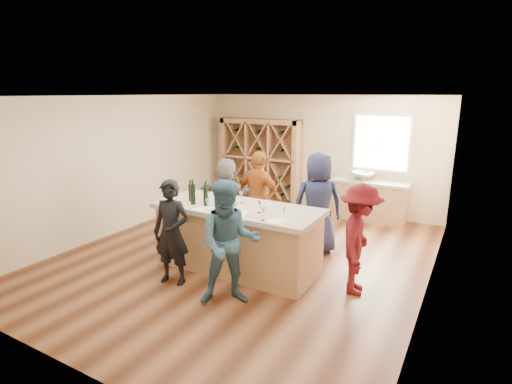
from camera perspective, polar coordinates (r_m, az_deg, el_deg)
The scene contains 35 objects.
floor at distance 7.30m, azimuth -1.48°, elevation -9.42°, with size 6.00×7.00×0.10m, color brown.
ceiling at distance 6.69m, azimuth -1.64°, elevation 13.99°, with size 6.00×7.00×0.10m, color white.
wall_back at distance 10.01m, azimuth 9.01°, elevation 5.53°, with size 6.00×0.10×2.80m, color beige.
wall_front at distance 4.34m, azimuth -26.65°, elevation -7.15°, with size 6.00×0.10×2.80m, color beige.
wall_left at distance 8.79m, azimuth -18.89°, elevation 3.76°, with size 0.10×7.00×2.80m, color beige.
wall_right at distance 5.93m, azimuth 24.62°, elevation -1.48°, with size 0.10×7.00×2.80m, color beige.
window_frame at distance 9.48m, azimuth 17.48°, elevation 6.71°, with size 1.30×0.06×1.30m, color white.
window_pane at distance 9.44m, azimuth 17.44°, elevation 6.69°, with size 1.18×0.01×1.18m, color white.
wine_rack at distance 10.43m, azimuth 0.64°, elevation 4.37°, with size 2.20×0.45×2.20m, color #AF7F53.
back_counter_base at distance 9.48m, azimuth 15.96°, elevation -1.32°, with size 1.60×0.58×0.86m, color #AF7F53.
back_counter_top at distance 9.38m, azimuth 16.15°, elevation 1.39°, with size 1.70×0.62×0.06m, color #BBAE99.
sink at distance 9.40m, azimuth 15.02°, elevation 2.26°, with size 0.54×0.54×0.19m, color silver.
faucet at distance 9.56m, azimuth 15.31°, elevation 2.79°, with size 0.02×0.02×0.30m, color silver.
tasting_counter_base at distance 6.61m, azimuth -2.61°, elevation -6.86°, with size 2.60×1.00×1.00m, color #AF7F53.
tasting_counter_top at distance 6.43m, azimuth -2.66°, elevation -2.37°, with size 2.72×1.12×0.08m, color #BBAE99.
wine_bottle_a at distance 6.77m, azimuth -9.33°, elevation -0.09°, with size 0.07×0.07×0.29m, color black.
wine_bottle_b at distance 6.57m, azimuth -9.00°, elevation -0.32°, with size 0.08×0.08×0.33m, color black.
wine_bottle_c at distance 6.61m, azimuth -7.15°, elevation -0.32°, with size 0.07×0.07×0.30m, color black.
wine_bottle_d at distance 6.43m, azimuth -7.22°, elevation -0.69°, with size 0.08×0.08×0.31m, color black.
wine_bottle_e at distance 6.42m, azimuth -5.71°, elevation -0.85°, with size 0.07×0.07×0.27m, color black.
wine_glass_a at distance 6.24m, azimuth -6.98°, elevation -1.82°, with size 0.06×0.06×0.16m, color white.
wine_glass_b at distance 5.92m, azimuth -2.98°, elevation -2.47°, with size 0.07×0.07×0.19m, color white.
wine_glass_c at distance 5.69m, azimuth 1.00°, elevation -3.19°, with size 0.07×0.07×0.18m, color white.
wine_glass_d at distance 6.04m, azimuth 0.46°, elevation -2.07°, with size 0.08×0.08×0.20m, color white.
wine_glass_e at distance 5.73m, azimuth 3.97°, elevation -3.04°, with size 0.07×0.07×0.19m, color white.
tasting_menu_a at distance 6.33m, azimuth -7.58°, elevation -2.35°, with size 0.23×0.31×0.00m, color white.
tasting_menu_b at distance 6.00m, azimuth -2.57°, elevation -3.19°, with size 0.24×0.33×0.00m, color white.
tasting_menu_c at distance 5.71m, azimuth 3.24°, elevation -4.11°, with size 0.23×0.31×0.00m, color white.
person_near_left at distance 6.17m, azimuth -11.97°, elevation -5.67°, with size 0.59×0.43×1.62m, color black.
person_near_right at distance 5.46m, azimuth -3.82°, elevation -7.30°, with size 0.85×0.47×1.75m, color #335972.
person_server at distance 5.92m, azimuth 14.54°, elevation -6.58°, with size 1.05×0.49×1.63m, color #590F14.
person_far_mid at distance 7.68m, azimuth 0.43°, elevation -0.74°, with size 1.05×0.54×1.79m, color #994C19.
person_far_right at distance 7.23m, azimuth 8.81°, elevation -1.64°, with size 0.90×0.59×1.84m, color #191E38.
person_far_left at distance 8.20m, azimuth -4.19°, elevation -0.57°, with size 1.47×0.53×1.58m, color slate.
wine_glass_f at distance 6.59m, azimuth -2.12°, elevation -0.79°, with size 0.07×0.07×0.18m, color white.
Camera 1 is at (3.45, -5.74, 2.86)m, focal length 28.00 mm.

